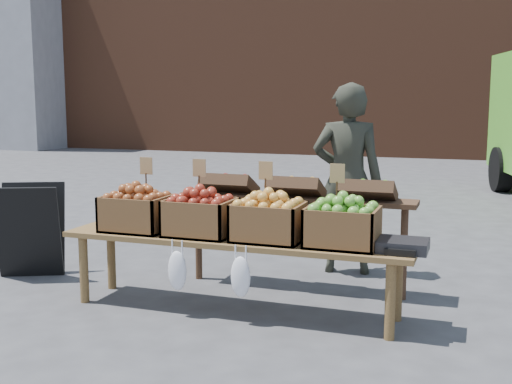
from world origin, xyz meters
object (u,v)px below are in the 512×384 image
at_px(crate_red_apples, 269,222).
at_px(chalkboard_sign, 31,230).
at_px(crate_golden_apples, 137,213).
at_px(crate_russet_pears, 200,217).
at_px(display_bench, 234,275).
at_px(crate_green_apples, 342,227).
at_px(vendor, 347,179).
at_px(back_table, 296,229).
at_px(weighing_scale, 403,245).

bearing_deg(crate_red_apples, chalkboard_sign, 172.80).
height_order(crate_golden_apples, crate_russet_pears, same).
distance_m(display_bench, crate_red_apples, 0.51).
distance_m(crate_russet_pears, crate_green_apples, 1.10).
relative_size(vendor, crate_russet_pears, 3.50).
bearing_deg(vendor, chalkboard_sign, 12.05).
relative_size(crate_red_apples, crate_green_apples, 1.00).
distance_m(display_bench, crate_green_apples, 0.93).
relative_size(back_table, crate_red_apples, 4.20).
bearing_deg(crate_green_apples, crate_russet_pears, 180.00).
bearing_deg(back_table, chalkboard_sign, -169.99).
height_order(chalkboard_sign, crate_golden_apples, chalkboard_sign).
height_order(chalkboard_sign, crate_russet_pears, chalkboard_sign).
bearing_deg(vendor, crate_golden_apples, 34.69).
distance_m(back_table, crate_red_apples, 0.74).
xyz_separation_m(vendor, crate_golden_apples, (-1.40, -1.39, -0.16)).
distance_m(display_bench, crate_russet_pears, 0.51).
height_order(crate_golden_apples, crate_red_apples, same).
bearing_deg(back_table, crate_red_apples, -90.19).
xyz_separation_m(vendor, weighing_scale, (0.67, -1.39, -0.26)).
xyz_separation_m(crate_russet_pears, crate_red_apples, (0.55, 0.00, 0.00)).
relative_size(vendor, display_bench, 0.65).
height_order(back_table, weighing_scale, back_table).
height_order(chalkboard_sign, display_bench, chalkboard_sign).
relative_size(crate_green_apples, weighing_scale, 1.47).
xyz_separation_m(vendor, crate_russet_pears, (-0.85, -1.39, -0.16)).
distance_m(vendor, crate_golden_apples, 1.98).
height_order(back_table, display_bench, back_table).
height_order(back_table, crate_red_apples, back_table).
bearing_deg(weighing_scale, crate_green_apples, 180.00).
relative_size(chalkboard_sign, display_bench, 0.32).
bearing_deg(crate_green_apples, chalkboard_sign, 174.14).
distance_m(crate_russet_pears, weighing_scale, 1.53).
relative_size(back_table, crate_russet_pears, 4.20).
bearing_deg(crate_russet_pears, weighing_scale, 0.00).
relative_size(display_bench, crate_golden_apples, 5.40).
bearing_deg(chalkboard_sign, crate_golden_apples, -38.16).
distance_m(back_table, crate_russet_pears, 0.93).
height_order(vendor, crate_green_apples, vendor).
height_order(display_bench, weighing_scale, weighing_scale).
bearing_deg(back_table, display_bench, -111.07).
height_order(chalkboard_sign, back_table, back_table).
bearing_deg(crate_red_apples, crate_green_apples, 0.00).
bearing_deg(display_bench, crate_golden_apples, 180.00).
height_order(back_table, crate_golden_apples, back_table).
height_order(chalkboard_sign, crate_red_apples, chalkboard_sign).
xyz_separation_m(chalkboard_sign, crate_golden_apples, (1.28, -0.30, 0.28)).
relative_size(crate_russet_pears, crate_red_apples, 1.00).
xyz_separation_m(crate_golden_apples, crate_red_apples, (1.10, 0.00, 0.00)).
bearing_deg(crate_golden_apples, weighing_scale, 0.00).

